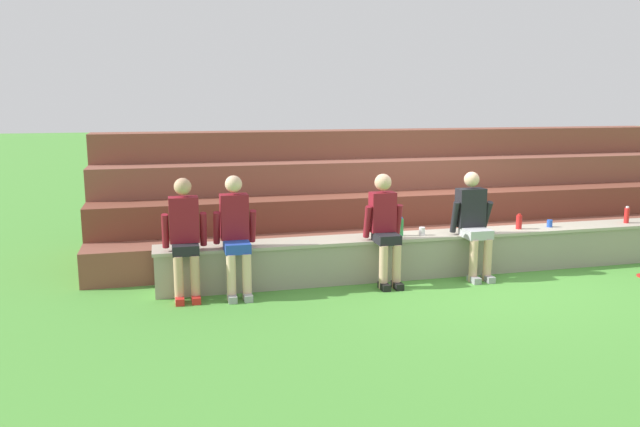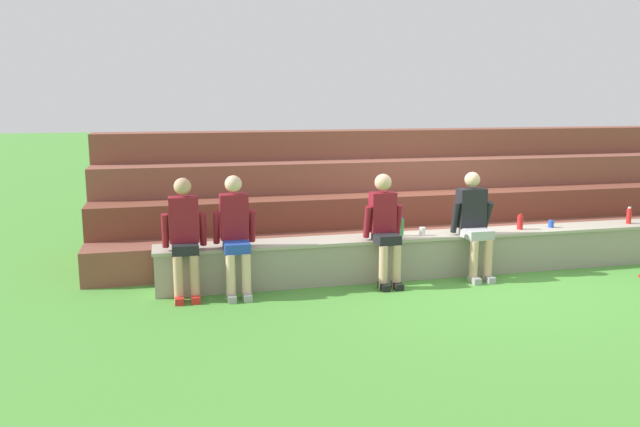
{
  "view_description": "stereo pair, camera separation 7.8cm",
  "coord_description": "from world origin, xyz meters",
  "px_view_note": "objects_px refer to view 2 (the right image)",
  "views": [
    {
      "loc": [
        -4.0,
        -7.38,
        2.34
      ],
      "look_at": [
        -2.05,
        0.23,
        0.91
      ],
      "focal_mm": 35.23,
      "sensor_mm": 36.0,
      "label": 1
    },
    {
      "loc": [
        -3.93,
        -7.4,
        2.34
      ],
      "look_at": [
        -2.05,
        0.23,
        0.91
      ],
      "focal_mm": 35.23,
      "sensor_mm": 36.0,
      "label": 2
    }
  ],
  "objects_px": {
    "person_left_of_center": "(235,232)",
    "person_center": "(385,226)",
    "person_far_left": "(185,234)",
    "water_bottle_near_left": "(629,216)",
    "person_right_of_center": "(474,221)",
    "plastic_cup_middle": "(551,224)",
    "plastic_cup_left_end": "(422,231)",
    "water_bottle_mid_left": "(520,222)",
    "water_bottle_near_right": "(401,227)"
  },
  "relations": [
    {
      "from": "person_right_of_center",
      "to": "plastic_cup_middle",
      "type": "height_order",
      "value": "person_right_of_center"
    },
    {
      "from": "water_bottle_near_right",
      "to": "plastic_cup_left_end",
      "type": "bearing_deg",
      "value": -8.08
    },
    {
      "from": "person_left_of_center",
      "to": "plastic_cup_left_end",
      "type": "height_order",
      "value": "person_left_of_center"
    },
    {
      "from": "water_bottle_near_right",
      "to": "water_bottle_near_left",
      "type": "relative_size",
      "value": 1.02
    },
    {
      "from": "water_bottle_near_right",
      "to": "plastic_cup_middle",
      "type": "xyz_separation_m",
      "value": [
        2.25,
        0.01,
        -0.07
      ]
    },
    {
      "from": "water_bottle_near_right",
      "to": "water_bottle_mid_left",
      "type": "distance_m",
      "value": 1.76
    },
    {
      "from": "person_right_of_center",
      "to": "plastic_cup_middle",
      "type": "relative_size",
      "value": 13.64
    },
    {
      "from": "water_bottle_near_left",
      "to": "person_center",
      "type": "bearing_deg",
      "value": -176.34
    },
    {
      "from": "plastic_cup_left_end",
      "to": "plastic_cup_middle",
      "type": "height_order",
      "value": "plastic_cup_left_end"
    },
    {
      "from": "person_right_of_center",
      "to": "person_far_left",
      "type": "bearing_deg",
      "value": 179.7
    },
    {
      "from": "person_center",
      "to": "person_right_of_center",
      "type": "height_order",
      "value": "person_center"
    },
    {
      "from": "water_bottle_mid_left",
      "to": "plastic_cup_left_end",
      "type": "bearing_deg",
      "value": -178.28
    },
    {
      "from": "person_far_left",
      "to": "person_right_of_center",
      "type": "xyz_separation_m",
      "value": [
        3.73,
        -0.02,
        -0.02
      ]
    },
    {
      "from": "person_left_of_center",
      "to": "water_bottle_near_left",
      "type": "xyz_separation_m",
      "value": [
        5.72,
        0.22,
        -0.1
      ]
    },
    {
      "from": "water_bottle_near_right",
      "to": "water_bottle_near_left",
      "type": "distance_m",
      "value": 3.52
    },
    {
      "from": "person_far_left",
      "to": "water_bottle_near_right",
      "type": "bearing_deg",
      "value": 4.44
    },
    {
      "from": "person_right_of_center",
      "to": "water_bottle_near_left",
      "type": "height_order",
      "value": "person_right_of_center"
    },
    {
      "from": "person_far_left",
      "to": "water_bottle_near_left",
      "type": "xyz_separation_m",
      "value": [
        6.32,
        0.21,
        -0.1
      ]
    },
    {
      "from": "person_center",
      "to": "water_bottle_near_right",
      "type": "relative_size",
      "value": 5.63
    },
    {
      "from": "person_center",
      "to": "person_far_left",
      "type": "bearing_deg",
      "value": 179.28
    },
    {
      "from": "person_center",
      "to": "plastic_cup_middle",
      "type": "xyz_separation_m",
      "value": [
        2.57,
        0.26,
        -0.15
      ]
    },
    {
      "from": "plastic_cup_middle",
      "to": "water_bottle_near_right",
      "type": "bearing_deg",
      "value": -179.64
    },
    {
      "from": "person_far_left",
      "to": "person_center",
      "type": "relative_size",
      "value": 1.02
    },
    {
      "from": "water_bottle_near_right",
      "to": "water_bottle_mid_left",
      "type": "xyz_separation_m",
      "value": [
        1.76,
        0.0,
        -0.02
      ]
    },
    {
      "from": "water_bottle_near_right",
      "to": "water_bottle_near_left",
      "type": "bearing_deg",
      "value": -0.06
    },
    {
      "from": "water_bottle_near_left",
      "to": "plastic_cup_left_end",
      "type": "distance_m",
      "value": 3.23
    },
    {
      "from": "plastic_cup_left_end",
      "to": "person_left_of_center",
      "type": "bearing_deg",
      "value": -175.87
    },
    {
      "from": "water_bottle_near_right",
      "to": "plastic_cup_left_end",
      "type": "xyz_separation_m",
      "value": [
        0.29,
        -0.04,
        -0.06
      ]
    },
    {
      "from": "person_left_of_center",
      "to": "water_bottle_near_left",
      "type": "height_order",
      "value": "person_left_of_center"
    },
    {
      "from": "person_left_of_center",
      "to": "water_bottle_near_right",
      "type": "relative_size",
      "value": 5.75
    },
    {
      "from": "plastic_cup_middle",
      "to": "water_bottle_mid_left",
      "type": "bearing_deg",
      "value": -178.79
    },
    {
      "from": "person_left_of_center",
      "to": "person_center",
      "type": "xyz_separation_m",
      "value": [
        1.89,
        -0.03,
        -0.01
      ]
    },
    {
      "from": "person_left_of_center",
      "to": "person_right_of_center",
      "type": "height_order",
      "value": "person_left_of_center"
    },
    {
      "from": "person_left_of_center",
      "to": "plastic_cup_left_end",
      "type": "relative_size",
      "value": 13.35
    },
    {
      "from": "person_center",
      "to": "water_bottle_near_left",
      "type": "bearing_deg",
      "value": 3.66
    },
    {
      "from": "person_center",
      "to": "water_bottle_mid_left",
      "type": "relative_size",
      "value": 6.61
    },
    {
      "from": "person_far_left",
      "to": "water_bottle_mid_left",
      "type": "height_order",
      "value": "person_far_left"
    },
    {
      "from": "water_bottle_near_right",
      "to": "person_right_of_center",
      "type": "bearing_deg",
      "value": -14.29
    },
    {
      "from": "person_center",
      "to": "plastic_cup_middle",
      "type": "distance_m",
      "value": 2.59
    },
    {
      "from": "water_bottle_near_right",
      "to": "plastic_cup_middle",
      "type": "bearing_deg",
      "value": 0.36
    },
    {
      "from": "person_far_left",
      "to": "water_bottle_near_right",
      "type": "distance_m",
      "value": 2.81
    },
    {
      "from": "person_far_left",
      "to": "water_bottle_mid_left",
      "type": "distance_m",
      "value": 4.57
    },
    {
      "from": "water_bottle_mid_left",
      "to": "water_bottle_near_right",
      "type": "bearing_deg",
      "value": -179.88
    },
    {
      "from": "person_left_of_center",
      "to": "person_center",
      "type": "distance_m",
      "value": 1.89
    },
    {
      "from": "water_bottle_mid_left",
      "to": "person_right_of_center",
      "type": "bearing_deg",
      "value": -163.81
    },
    {
      "from": "person_center",
      "to": "person_right_of_center",
      "type": "distance_m",
      "value": 1.25
    },
    {
      "from": "person_right_of_center",
      "to": "water_bottle_near_left",
      "type": "bearing_deg",
      "value": 5.15
    },
    {
      "from": "person_left_of_center",
      "to": "person_right_of_center",
      "type": "relative_size",
      "value": 1.03
    },
    {
      "from": "person_left_of_center",
      "to": "plastic_cup_middle",
      "type": "distance_m",
      "value": 4.47
    },
    {
      "from": "person_center",
      "to": "plastic_cup_left_end",
      "type": "height_order",
      "value": "person_center"
    }
  ]
}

